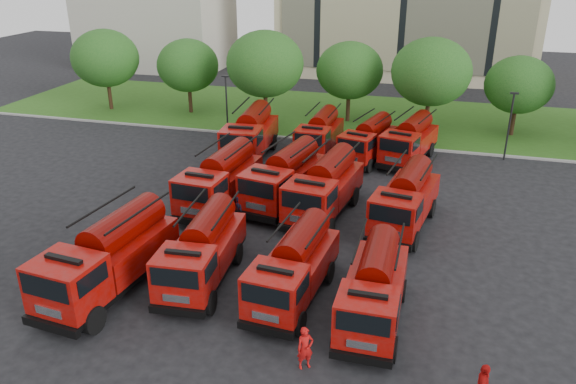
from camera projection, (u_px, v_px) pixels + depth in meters
name	position (u px, v px, depth m)	size (l,w,h in m)	color
ground	(288.00, 247.00, 29.65)	(140.00, 140.00, 0.00)	black
lawn	(362.00, 116.00, 52.63)	(70.00, 16.00, 0.12)	#274F15
curb	(347.00, 143.00, 45.46)	(70.00, 0.30, 0.14)	gray
side_building	(157.00, 27.00, 73.88)	(18.00, 12.00, 10.00)	#AFAA9B
tree_0	(105.00, 58.00, 52.95)	(6.30, 6.30, 7.70)	#382314
tree_1	(188.00, 65.00, 52.08)	(5.71, 5.71, 6.98)	#382314
tree_2	(265.00, 64.00, 48.49)	(6.72, 6.72, 8.22)	#382314
tree_3	(350.00, 70.00, 49.26)	(5.88, 5.88, 7.19)	#382314
tree_4	(431.00, 72.00, 46.02)	(6.55, 6.55, 8.01)	#382314
tree_5	(519.00, 85.00, 45.55)	(5.46, 5.46, 6.68)	#382314
lamp_post_0	(227.00, 102.00, 46.15)	(0.60, 0.25, 5.11)	black
lamp_post_1	(510.00, 122.00, 40.80)	(0.60, 0.25, 5.11)	black
fire_truck_0	(109.00, 257.00, 25.20)	(3.53, 8.03, 3.54)	black
fire_truck_1	(203.00, 250.00, 26.12)	(2.99, 7.17, 3.19)	black
fire_truck_2	(294.00, 267.00, 24.81)	(2.97, 7.02, 3.11)	black
fire_truck_3	(374.00, 288.00, 23.30)	(2.50, 6.75, 3.07)	black
fire_truck_4	(220.00, 180.00, 33.74)	(3.22, 7.72, 3.43)	black
fire_truck_5	(285.00, 177.00, 34.17)	(3.88, 7.85, 3.42)	black
fire_truck_6	(325.00, 187.00, 32.68)	(3.61, 7.84, 3.44)	black
fire_truck_7	(406.00, 199.00, 31.28)	(3.60, 7.52, 3.29)	black
fire_truck_8	(251.00, 134.00, 41.82)	(3.38, 8.06, 3.58)	black
fire_truck_9	(320.00, 134.00, 42.72)	(2.71, 6.90, 3.10)	black
fire_truck_10	(368.00, 140.00, 41.34)	(3.83, 7.00, 3.03)	black
fire_truck_11	(409.00, 140.00, 41.08)	(4.03, 7.40, 3.20)	black
firefighter_0	(305.00, 367.00, 21.16)	(0.64, 0.47, 1.75)	#B40E0D
firefighter_1	(190.00, 314.00, 24.19)	(0.73, 0.40, 1.50)	#B40E0D
firefighter_3	(371.00, 313.00, 24.31)	(1.10, 0.57, 1.70)	black
firefighter_4	(240.00, 221.00, 32.45)	(0.82, 0.54, 1.68)	black
firefighter_5	(376.00, 261.00, 28.33)	(1.53, 0.66, 1.65)	black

